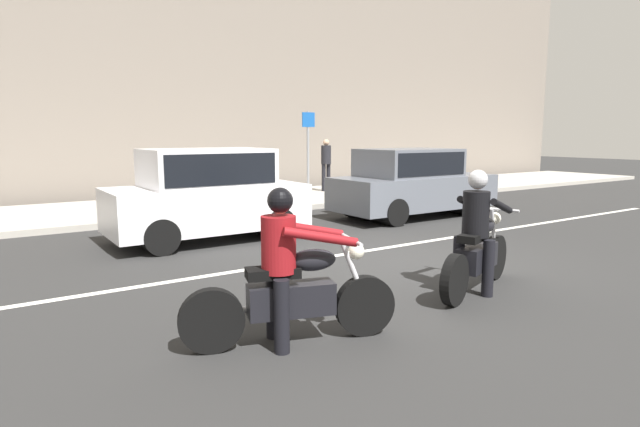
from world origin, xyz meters
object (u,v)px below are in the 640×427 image
Objects in this scene: motorcycle_with_rider_black_leather at (477,242)px; pedestrian_bystander at (326,161)px; street_sign_post at (308,146)px; parked_hatchback_white at (207,193)px; motorcycle_with_rider_crimson at (290,281)px; parked_sedan_slate_gray at (412,182)px.

pedestrian_bystander reaches higher than motorcycle_with_rider_black_leather.
motorcycle_with_rider_black_leather is 9.71m from street_sign_post.
parked_hatchback_white is 2.12× the size of pedestrian_bystander.
motorcycle_with_rider_crimson is 11.15m from street_sign_post.
parked_sedan_slate_gray reaches higher than motorcycle_with_rider_crimson.
pedestrian_bystander is (0.95, 5.21, 0.30)m from parked_sedan_slate_gray.
street_sign_post is (-0.54, 4.00, 0.85)m from parked_sedan_slate_gray.
motorcycle_with_rider_crimson is at bearing -125.99° from pedestrian_bystander.
motorcycle_with_rider_crimson is 12.96m from pedestrian_bystander.
parked_hatchback_white is at bearing -140.90° from pedestrian_bystander.
pedestrian_bystander reaches higher than motorcycle_with_rider_crimson.
street_sign_post is at bearing 70.88° from motorcycle_with_rider_black_leather.
motorcycle_with_rider_black_leather is 1.16× the size of pedestrian_bystander.
motorcycle_with_rider_crimson is at bearing -103.41° from parked_hatchback_white.
pedestrian_bystander is at bearing 79.63° from parked_sedan_slate_gray.
parked_hatchback_white is (-1.68, 5.18, 0.27)m from motorcycle_with_rider_black_leather.
parked_sedan_slate_gray is at bearing -82.29° from street_sign_post.
parked_sedan_slate_gray is at bearing 38.35° from motorcycle_with_rider_crimson.
motorcycle_with_rider_crimson is at bearing -177.19° from motorcycle_with_rider_black_leather.
motorcycle_with_rider_black_leather is 5.45m from parked_hatchback_white.
parked_sedan_slate_gray is 5.38m from parked_hatchback_white.
parked_sedan_slate_gray is 4.13m from street_sign_post.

